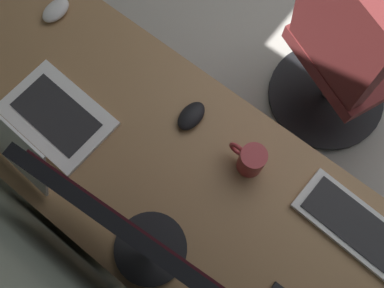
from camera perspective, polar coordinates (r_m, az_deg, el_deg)
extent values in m
cube|color=#936D47|center=(1.20, -1.48, -5.22)|extent=(1.82, 0.63, 0.03)
cylinder|color=silver|center=(1.91, -17.02, 14.33)|extent=(0.05, 0.05, 0.70)
cube|color=#936D47|center=(1.60, -7.38, -4.61)|extent=(0.40, 0.50, 0.69)
cube|color=silver|center=(1.64, -1.66, 2.16)|extent=(0.37, 0.01, 0.61)
cylinder|color=black|center=(1.16, -5.76, -14.21)|extent=(0.20, 0.20, 0.01)
cylinder|color=black|center=(1.10, -6.04, -14.03)|extent=(0.04, 0.04, 0.10)
cube|color=black|center=(0.91, -7.34, -13.17)|extent=(0.58, 0.07, 0.30)
cube|color=#330F14|center=(0.91, -6.57, -12.40)|extent=(0.53, 0.05, 0.26)
cube|color=white|center=(1.30, -18.22, 3.73)|extent=(0.33, 0.23, 0.01)
cube|color=#262628|center=(1.30, -18.33, 3.87)|extent=(0.26, 0.15, 0.00)
cube|color=white|center=(1.21, -24.47, 0.55)|extent=(0.33, 0.10, 0.19)
cube|color=black|center=(1.21, -24.47, 0.55)|extent=(0.29, 0.08, 0.16)
cube|color=silver|center=(1.25, 23.11, -11.63)|extent=(0.43, 0.16, 0.02)
cube|color=#2D2D30|center=(1.24, 23.30, -11.57)|extent=(0.38, 0.13, 0.00)
ellipsoid|color=silver|center=(1.48, -18.36, 17.17)|extent=(0.06, 0.10, 0.03)
ellipsoid|color=black|center=(1.23, -0.11, 3.90)|extent=(0.06, 0.10, 0.03)
cylinder|color=#A53338|center=(1.16, 8.26, -2.28)|extent=(0.07, 0.07, 0.11)
torus|color=#A53338|center=(1.16, 6.34, -0.77)|extent=(0.06, 0.01, 0.06)
cube|color=maroon|center=(1.78, 22.07, 11.87)|extent=(0.57, 0.56, 0.07)
cube|color=maroon|center=(1.44, 19.76, 14.33)|extent=(0.42, 0.27, 0.50)
cylinder|color=black|center=(1.96, 19.77, 8.81)|extent=(0.05, 0.05, 0.37)
cylinder|color=black|center=(2.14, 18.01, 6.41)|extent=(0.56, 0.56, 0.03)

